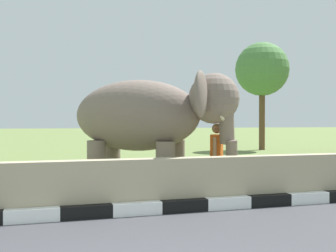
# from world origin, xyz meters

# --- Properties ---
(striped_curb) EXTENTS (16.20, 0.20, 0.24)m
(striped_curb) POSITION_xyz_m (-0.35, 3.92, 0.12)
(striped_curb) COLOR white
(striped_curb) RESTS_ON ground_plane
(barrier_parapet) EXTENTS (28.00, 0.36, 1.00)m
(barrier_parapet) POSITION_xyz_m (2.00, 4.22, 0.50)
(barrier_parapet) COLOR tan
(barrier_parapet) RESTS_ON ground_plane
(elephant) EXTENTS (3.95, 3.56, 2.81)m
(elephant) POSITION_xyz_m (1.87, 6.18, 1.81)
(elephant) COLOR #78675D
(elephant) RESTS_ON ground_plane
(person_handler) EXTENTS (0.44, 0.60, 1.66)m
(person_handler) POSITION_xyz_m (3.29, 5.59, 0.93)
(person_handler) COLOR navy
(person_handler) RESTS_ON ground_plane
(tree_distant) EXTENTS (3.25, 3.25, 6.53)m
(tree_distant) POSITION_xyz_m (12.26, 19.18, 4.86)
(tree_distant) COLOR brown
(tree_distant) RESTS_ON ground_plane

